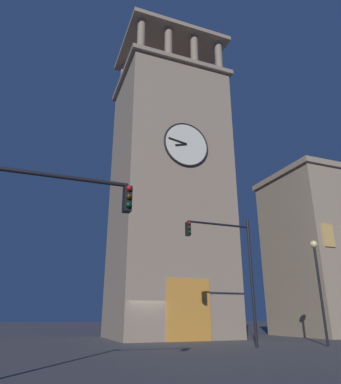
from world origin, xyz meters
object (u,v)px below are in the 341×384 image
traffic_signal_mid (232,259)px  traffic_signal_near (27,224)px  clocktower (169,190)px  street_lamp (318,272)px

traffic_signal_mid → traffic_signal_near: bearing=36.0°
traffic_signal_near → traffic_signal_mid: bearing=-144.0°
clocktower → street_lamp: clocktower is taller
traffic_signal_near → street_lamp: 17.19m
clocktower → traffic_signal_mid: (-0.18, 9.42, -7.21)m
clocktower → street_lamp: size_ratio=5.04×
traffic_signal_mid → clocktower: bearing=-88.9°
clocktower → street_lamp: (-5.47, 10.03, -7.75)m
traffic_signal_mid → street_lamp: (-5.29, 0.61, -0.54)m
traffic_signal_near → street_lamp: street_lamp is taller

